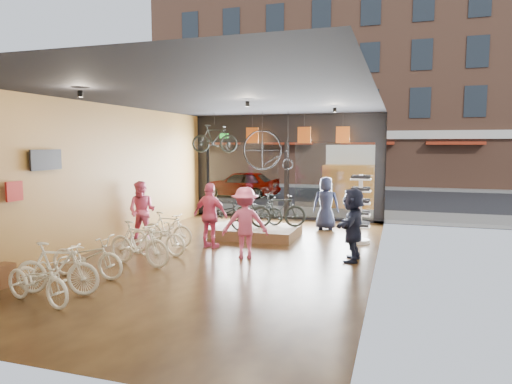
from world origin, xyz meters
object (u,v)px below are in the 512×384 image
at_px(display_platform, 257,232).
at_px(customer_2, 210,215).
at_px(street_car, 241,184).
at_px(box_truck, 355,175).
at_px(customer_5, 353,225).
at_px(floor_bike_4, 157,237).
at_px(hung_bike, 214,139).
at_px(floor_bike_5, 168,229).
at_px(display_bike_left, 224,213).
at_px(floor_bike_1, 57,269).
at_px(display_bike_right, 259,210).
at_px(customer_4, 326,203).
at_px(floor_bike_0, 37,280).
at_px(customer_3, 245,223).
at_px(sunglasses_rack, 360,209).
at_px(display_bike_mid, 278,211).
at_px(penny_farthing, 270,151).
at_px(customer_1, 142,211).
at_px(floor_bike_3, 139,243).
at_px(floor_bike_2, 87,256).

xyz_separation_m(display_platform, customer_2, (-0.73, -1.73, 0.72)).
bearing_deg(street_car, customer_2, 15.55).
height_order(box_truck, customer_5, box_truck).
distance_m(floor_bike_4, hung_bike, 5.23).
bearing_deg(floor_bike_4, floor_bike_5, 19.15).
height_order(street_car, display_bike_left, street_car).
distance_m(floor_bike_1, display_bike_right, 6.84).
bearing_deg(customer_4, display_bike_left, 35.57).
bearing_deg(floor_bike_0, customer_4, -11.20).
relative_size(display_platform, customer_5, 1.39).
height_order(customer_3, hung_bike, hung_bike).
relative_size(display_bike_right, sunglasses_rack, 0.83).
distance_m(display_bike_right, hung_bike, 3.24).
relative_size(display_bike_mid, penny_farthing, 1.01).
bearing_deg(customer_2, floor_bike_4, 56.98).
height_order(floor_bike_1, customer_5, customer_5).
bearing_deg(display_bike_mid, floor_bike_5, 104.85).
bearing_deg(floor_bike_1, display_bike_left, -21.09).
bearing_deg(floor_bike_0, sunglasses_rack, -23.69).
relative_size(box_truck, hung_bike, 4.34).
height_order(street_car, box_truck, box_truck).
height_order(floor_bike_1, customer_4, customer_4).
bearing_deg(street_car, hung_bike, 13.08).
height_order(floor_bike_4, customer_5, customer_5).
bearing_deg(penny_farthing, display_bike_left, -107.62).
height_order(floor_bike_4, hung_bike, hung_bike).
bearing_deg(customer_1, floor_bike_3, -65.51).
bearing_deg(floor_bike_2, floor_bike_0, -172.58).
distance_m(floor_bike_1, customer_1, 4.78).
xyz_separation_m(street_car, floor_bike_3, (2.31, -13.45, -0.18)).
distance_m(display_bike_right, penny_farthing, 2.23).
height_order(display_bike_left, penny_farthing, penny_farthing).
bearing_deg(display_bike_mid, sunglasses_rack, -113.00).
bearing_deg(hung_bike, floor_bike_4, 173.85).
height_order(street_car, hung_bike, hung_bike).
bearing_deg(customer_3, display_platform, -101.22).
relative_size(box_truck, floor_bike_0, 4.25).
relative_size(box_truck, display_platform, 2.86).
distance_m(floor_bike_4, sunglasses_rack, 5.55).
relative_size(floor_bike_0, floor_bike_3, 0.96).
xyz_separation_m(box_truck, customer_3, (-1.55, -11.10, -0.49)).
height_order(box_truck, display_bike_right, box_truck).
height_order(box_truck, display_platform, box_truck).
bearing_deg(customer_1, floor_bike_4, -52.99).
bearing_deg(display_bike_mid, box_truck, -32.13).
bearing_deg(box_truck, floor_bike_5, -110.91).
relative_size(floor_bike_0, display_bike_mid, 0.97).
height_order(floor_bike_5, penny_farthing, penny_farthing).
distance_m(floor_bike_2, display_bike_right, 5.87).
height_order(customer_4, sunglasses_rack, sunglasses_rack).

